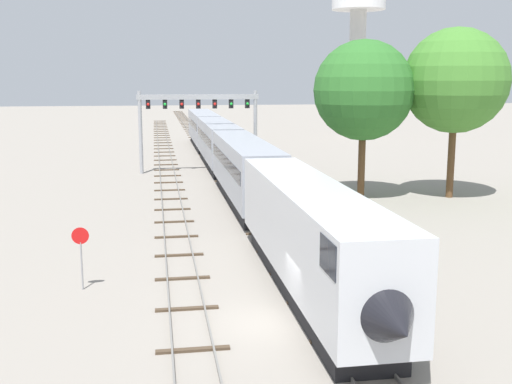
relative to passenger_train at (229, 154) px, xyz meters
name	(u,v)px	position (x,y,z in m)	size (l,w,h in m)	color
ground_plane	(280,323)	(-2.00, -33.90, -2.60)	(400.00, 400.00, 0.00)	gray
track_main	(206,149)	(0.00, 26.10, -2.54)	(2.60, 200.00, 0.16)	slate
track_near	(167,173)	(-5.50, 6.10, -2.54)	(2.60, 160.00, 0.16)	slate
passenger_train	(229,154)	(0.00, 0.00, 0.00)	(3.04, 80.71, 4.80)	silver
signal_gantry	(198,112)	(-2.25, 6.28, 3.44)	(12.10, 0.49, 8.16)	#999BA0
water_tower	(358,14)	(25.64, 41.53, 16.74)	(8.60, 8.60, 25.30)	beige
stop_sign	(81,249)	(-10.00, -28.63, -0.73)	(0.76, 0.08, 2.88)	gray
trackside_tree_left	(364,91)	(9.49, -9.40, 5.84)	(7.80, 7.80, 12.36)	brown
trackside_tree_mid	(456,81)	(16.54, -10.40, 6.58)	(8.16, 8.16, 13.28)	brown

